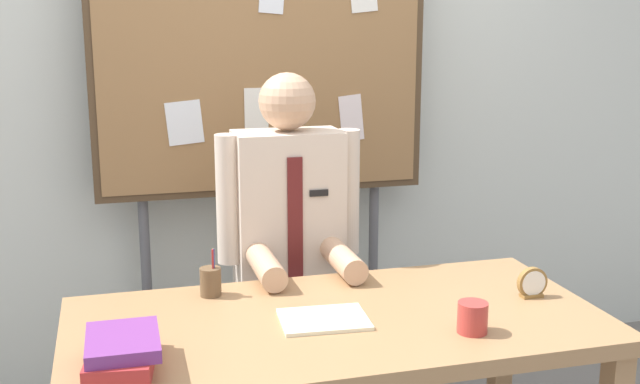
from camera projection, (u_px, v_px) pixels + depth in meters
name	position (u px, v px, depth m)	size (l,w,h in m)	color
back_wall	(254.00, 83.00, 3.47)	(6.40, 0.08, 2.70)	silver
desk	(337.00, 344.00, 2.39)	(1.63, 0.80, 0.74)	#9E754C
person	(289.00, 274.00, 2.99)	(0.55, 0.56, 1.44)	#2D2D33
bulletin_board	(262.00, 63.00, 3.26)	(1.42, 0.09, 2.06)	#4C3823
book_stack	(122.00, 352.00, 2.01)	(0.20, 0.30, 0.09)	#B22D2D
open_notebook	(324.00, 319.00, 2.34)	(0.26, 0.20, 0.01)	#F4EFCC
desk_clock	(532.00, 284.00, 2.53)	(0.10, 0.04, 0.10)	olive
coffee_mug	(473.00, 317.00, 2.25)	(0.09, 0.09, 0.09)	#B23833
pen_holder	(211.00, 281.00, 2.54)	(0.07, 0.07, 0.16)	brown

